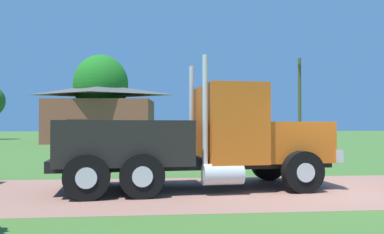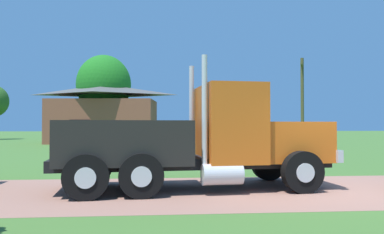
{
  "view_description": "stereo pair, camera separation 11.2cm",
  "coord_description": "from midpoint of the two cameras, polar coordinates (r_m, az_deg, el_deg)",
  "views": [
    {
      "loc": [
        -4.51,
        -9.94,
        1.72
      ],
      "look_at": [
        -3.43,
        1.36,
        1.95
      ],
      "focal_mm": 36.08,
      "sensor_mm": 36.0,
      "label": 1
    },
    {
      "loc": [
        -4.4,
        -9.95,
        1.72
      ],
      "look_at": [
        -3.43,
        1.36,
        1.95
      ],
      "focal_mm": 36.08,
      "sensor_mm": 36.0,
      "label": 2
    }
  ],
  "objects": [
    {
      "name": "ground_plane",
      "position": [
        11.03,
        19.28,
        -10.09
      ],
      "size": [
        200.0,
        200.0,
        0.0
      ],
      "primitive_type": "plane",
      "color": "#426C2C"
    },
    {
      "name": "dirt_track",
      "position": [
        11.03,
        19.28,
        -10.07
      ],
      "size": [
        120.0,
        5.1,
        0.01
      ],
      "primitive_type": "cube",
      "color": "#9A6B5A",
      "rests_on": "ground_plane"
    },
    {
      "name": "truck_foreground_white",
      "position": [
        10.45,
        0.95,
        -3.61
      ],
      "size": [
        7.61,
        3.2,
        3.47
      ],
      "color": "black",
      "rests_on": "ground_plane"
    },
    {
      "name": "shed_building",
      "position": [
        37.52,
        -12.85,
        0.32
      ],
      "size": [
        10.55,
        6.68,
        5.6
      ],
      "color": "brown",
      "rests_on": "ground_plane"
    },
    {
      "name": "utility_pole_near",
      "position": [
        32.59,
        16.09,
        2.57
      ],
      "size": [
        1.04,
        2.06,
        7.18
      ],
      "color": "#4D4A27",
      "rests_on": "ground_plane"
    },
    {
      "name": "tree_mid",
      "position": [
        38.88,
        -12.83,
        4.65
      ],
      "size": [
        5.3,
        5.3,
        8.59
      ],
      "color": "#513823",
      "rests_on": "ground_plane"
    }
  ]
}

